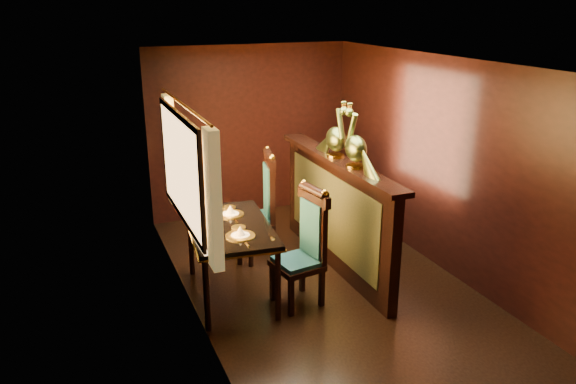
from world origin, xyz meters
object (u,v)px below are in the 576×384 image
(peacock_right, at_px, (336,128))
(peacock_left, at_px, (356,137))
(dining_table, at_px, (229,231))
(chair_right, at_px, (263,202))
(chair_left, at_px, (307,242))

(peacock_right, bearing_deg, peacock_left, -90.00)
(dining_table, distance_m, peacock_left, 1.68)
(dining_table, height_order, peacock_right, peacock_right)
(peacock_right, bearing_deg, chair_right, 141.83)
(dining_table, bearing_deg, peacock_left, -1.74)
(peacock_left, bearing_deg, chair_right, 124.47)
(chair_left, height_order, peacock_left, peacock_left)
(chair_right, xyz_separation_m, peacock_right, (0.70, -0.55, 0.98))
(chair_left, xyz_separation_m, peacock_right, (0.66, 0.68, 1.02))
(peacock_left, relative_size, peacock_right, 1.01)
(dining_table, xyz_separation_m, chair_right, (0.68, 0.83, -0.04))
(chair_right, relative_size, peacock_left, 2.02)
(dining_table, distance_m, chair_left, 0.83)
(chair_right, relative_size, peacock_right, 2.04)
(chair_left, bearing_deg, chair_right, 82.77)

